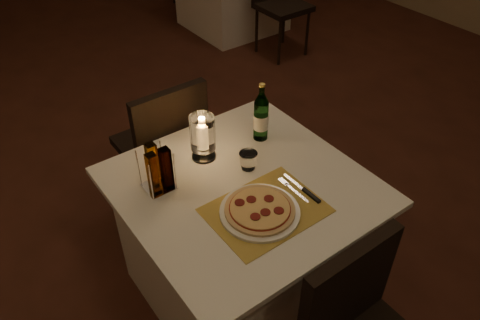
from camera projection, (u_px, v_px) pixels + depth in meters
floor at (172, 238)px, 2.74m from camera, size 8.00×10.00×0.02m
main_table at (242, 241)px, 2.22m from camera, size 1.00×1.00×0.74m
chair_far at (165, 139)px, 2.56m from camera, size 0.42×0.42×0.90m
placemat at (266, 210)px, 1.87m from camera, size 0.45×0.34×0.00m
plate at (260, 212)px, 1.85m from camera, size 0.32×0.32×0.01m
pizza at (260, 209)px, 1.84m from camera, size 0.28×0.28×0.02m
fork at (291, 188)px, 1.96m from camera, size 0.02×0.18×0.00m
knife at (307, 192)px, 1.94m from camera, size 0.02×0.22×0.01m
tumbler at (248, 161)px, 2.05m from camera, size 0.08×0.08×0.08m
water_bottle at (261, 117)px, 2.17m from camera, size 0.07×0.07×0.29m
hurricane_candle at (203, 134)px, 2.05m from camera, size 0.11×0.11×0.22m
cruet_caddy at (158, 170)px, 1.91m from camera, size 0.12×0.12×0.21m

